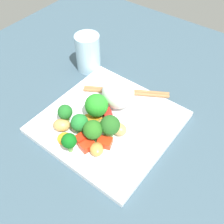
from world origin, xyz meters
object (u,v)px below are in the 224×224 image
Objects in this scene: square_plate at (109,122)px; drinking_glass at (88,53)px; broccoli_floret_2 at (69,141)px; carrot_slice_2 at (77,123)px; rice_mound at (118,93)px; chopstick_pair at (126,92)px.

drinking_glass reaches higher than square_plate.
broccoli_floret_2 is 7.84cm from carrot_slice_2.
drinking_glass is at bearing -116.20° from rice_mound.
square_plate is 5.72× the size of broccoli_floret_2.
drinking_glass is (-18.70, -12.24, 3.51)cm from carrot_slice_2.
chopstick_pair is at bearing -172.40° from rice_mound.
broccoli_floret_2 reaches higher than chopstick_pair.
chopstick_pair is (-21.46, -0.72, -2.82)cm from broccoli_floret_2.
carrot_slice_2 is (5.30, -5.17, 1.06)cm from square_plate.
rice_mound is 0.77× the size of drinking_glass.
drinking_glass is at bearing -147.17° from broccoli_floret_2.
square_plate is 1.46× the size of chopstick_pair.
drinking_glass is at bearing -146.78° from carrot_slice_2.
square_plate is 22.44cm from drinking_glass.
rice_mound is at bearing 67.53° from chopstick_pair.
rice_mound is 1.61× the size of broccoli_floret_2.
chopstick_pair is at bearing -168.26° from square_plate.
rice_mound reaches higher than chopstick_pair.
rice_mound is at bearing -165.08° from square_plate.
square_plate is at bearing 71.67° from chopstick_pair.
carrot_slice_2 is 22.63cm from drinking_glass.
broccoli_floret_2 is (17.07, 0.14, -0.45)cm from rice_mound.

